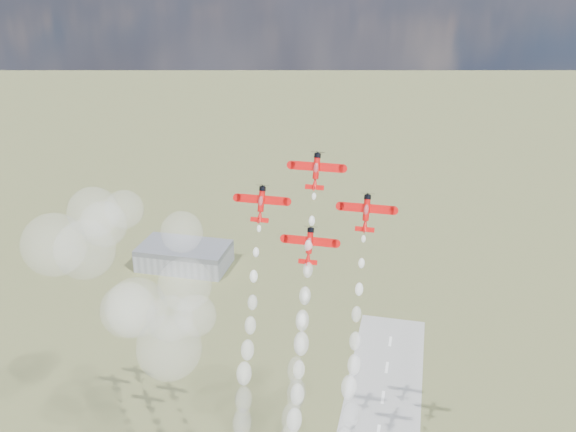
# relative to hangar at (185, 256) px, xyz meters

# --- Properties ---
(hangar) EXTENTS (50.00, 28.00, 13.00)m
(hangar) POSITION_rel_hangar_xyz_m (0.00, 0.00, 0.00)
(hangar) COLOR gray
(hangar) RESTS_ON ground
(plane_lead) EXTENTS (12.43, 5.94, 8.37)m
(plane_lead) POSITION_rel_hangar_xyz_m (103.13, -155.64, 108.15)
(plane_lead) COLOR red
(plane_lead) RESTS_ON ground
(plane_left) EXTENTS (12.43, 5.94, 8.37)m
(plane_left) POSITION_rel_hangar_xyz_m (90.57, -159.19, 100.11)
(plane_left) COLOR red
(plane_left) RESTS_ON ground
(plane_right) EXTENTS (12.43, 5.94, 8.37)m
(plane_right) POSITION_rel_hangar_xyz_m (115.69, -159.19, 100.11)
(plane_right) COLOR red
(plane_right) RESTS_ON ground
(plane_slot) EXTENTS (12.43, 5.94, 8.37)m
(plane_slot) POSITION_rel_hangar_xyz_m (103.13, -162.75, 92.07)
(plane_slot) COLOR red
(plane_slot) RESTS_ON ground
(smoke_trail_lead) EXTENTS (5.47, 26.01, 56.52)m
(smoke_trail_lead) POSITION_rel_hangar_xyz_m (102.82, -176.38, 60.41)
(smoke_trail_lead) COLOR white
(smoke_trail_lead) RESTS_ON plane_lead
(smoke_trail_left) EXTENTS (5.40, 27.35, 55.93)m
(smoke_trail_left) POSITION_rel_hangar_xyz_m (90.47, -180.37, 52.74)
(smoke_trail_left) COLOR white
(smoke_trail_left) RESTS_ON plane_left
(drifted_smoke_cloud) EXTENTS (54.66, 34.82, 53.19)m
(drifted_smoke_cloud) POSITION_rel_hangar_xyz_m (50.43, -153.73, 71.05)
(drifted_smoke_cloud) COLOR white
(drifted_smoke_cloud) RESTS_ON ground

